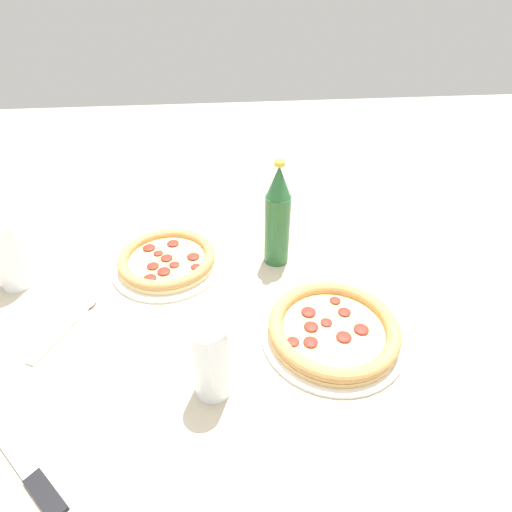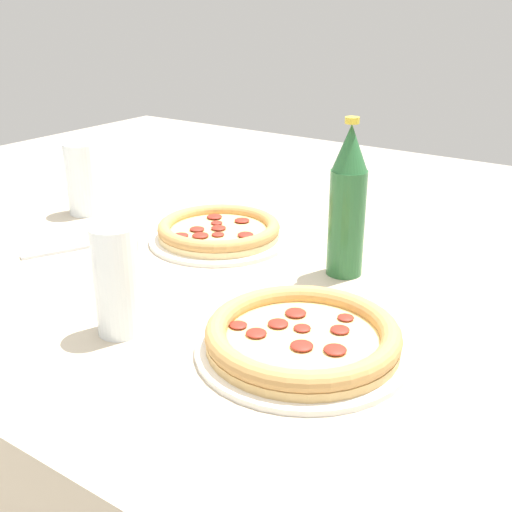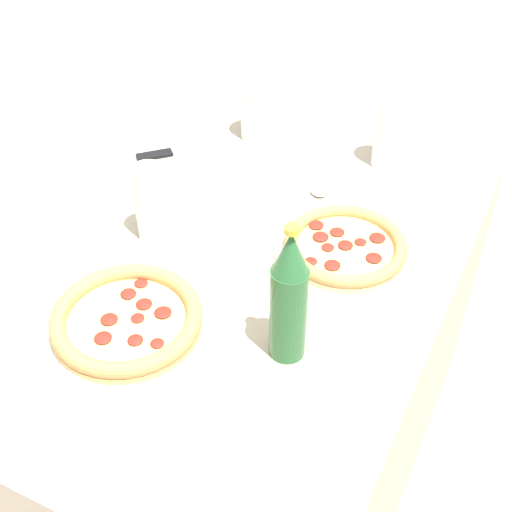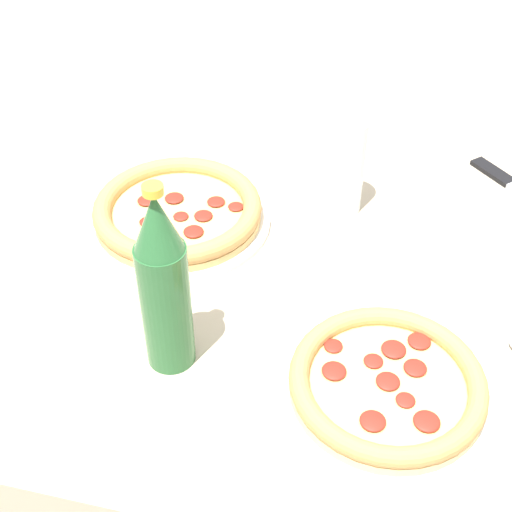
{
  "view_description": "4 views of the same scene",
  "coord_description": "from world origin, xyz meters",
  "views": [
    {
      "loc": [
        -0.04,
        0.58,
        1.31
      ],
      "look_at": [
        -0.11,
        -0.09,
        0.79
      ],
      "focal_mm": 28.0,
      "sensor_mm": 36.0,
      "label": 1
    },
    {
      "loc": [
        -0.61,
        0.7,
        1.14
      ],
      "look_at": [
        -0.11,
        -0.03,
        0.78
      ],
      "focal_mm": 45.0,
      "sensor_mm": 36.0,
      "label": 2
    },
    {
      "loc": [
        -0.89,
        -0.49,
        1.58
      ],
      "look_at": [
        -0.07,
        -0.08,
        0.79
      ],
      "focal_mm": 50.0,
      "sensor_mm": 36.0,
      "label": 3
    },
    {
      "loc": [
        0.06,
        -0.74,
        1.38
      ],
      "look_at": [
        -0.1,
        -0.04,
        0.76
      ],
      "focal_mm": 50.0,
      "sensor_mm": 36.0,
      "label": 4
    }
  ],
  "objects": [
    {
      "name": "spoon",
      "position": [
        0.27,
        -0.02,
        0.71
      ],
      "size": [
        0.1,
        0.18,
        0.01
      ],
      "color": "silver",
      "rests_on": "table"
    },
    {
      "name": "ground_plane",
      "position": [
        0.0,
        0.0,
        0.0
      ],
      "size": [
        8.0,
        8.0,
        0.0
      ],
      "primitive_type": "plane",
      "color": "#A89E8E"
    },
    {
      "name": "table",
      "position": [
        0.0,
        0.0,
        0.35
      ],
      "size": [
        1.14,
        0.8,
        0.7
      ],
      "color": "#B7A88E",
      "rests_on": "ground_plane"
    },
    {
      "name": "glass_orange_juice",
      "position": [
        -0.01,
        0.16,
        0.78
      ],
      "size": [
        0.06,
        0.06,
        0.15
      ],
      "color": "white",
      "rests_on": "table"
    },
    {
      "name": "knife",
      "position": [
        0.26,
        0.28,
        0.71
      ],
      "size": [
        0.16,
        0.16,
        0.01
      ],
      "color": "black",
      "rests_on": "table"
    },
    {
      "name": "beer_bottle",
      "position": [
        -0.17,
        -0.19,
        0.83
      ],
      "size": [
        0.06,
        0.06,
        0.26
      ],
      "color": "#286033",
      "rests_on": "table"
    },
    {
      "name": "glass_red_wine",
      "position": [
        0.43,
        -0.16,
        0.77
      ],
      "size": [
        0.07,
        0.07,
        0.15
      ],
      "color": "white",
      "rests_on": "table"
    },
    {
      "name": "pizza_margherita",
      "position": [
        -0.25,
        0.07,
        0.72
      ],
      "size": [
        0.28,
        0.28,
        0.04
      ],
      "color": "silver",
      "rests_on": "table"
    },
    {
      "name": "pizza_salami",
      "position": [
        0.09,
        -0.19,
        0.72
      ],
      "size": [
        0.26,
        0.26,
        0.04
      ],
      "color": "silver",
      "rests_on": "table"
    },
    {
      "name": "glass_mango_juice",
      "position": [
        0.4,
        0.14,
        0.76
      ],
      "size": [
        0.08,
        0.08,
        0.13
      ],
      "color": "white",
      "rests_on": "table"
    }
  ]
}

